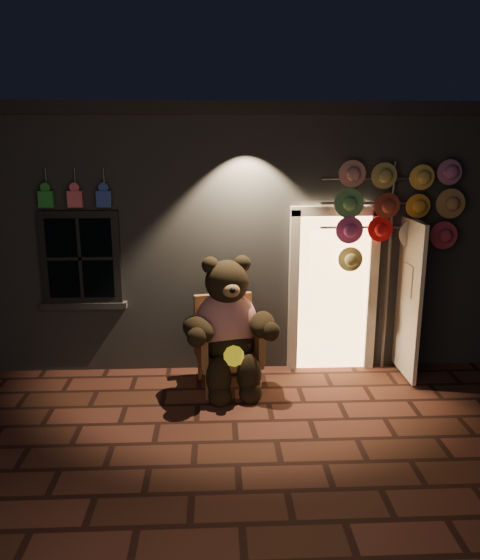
{
  "coord_description": "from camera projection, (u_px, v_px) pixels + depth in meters",
  "views": [
    {
      "loc": [
        -0.18,
        -5.42,
        2.97
      ],
      "look_at": [
        0.11,
        1.0,
        1.35
      ],
      "focal_mm": 35.0,
      "sensor_mm": 36.0,
      "label": 1
    }
  ],
  "objects": [
    {
      "name": "teddy_bear",
      "position": [
        228.0,
        327.0,
        6.6
      ],
      "size": [
        1.22,
        1.04,
        1.7
      ],
      "rotation": [
        0.0,
        0.0,
        0.18
      ],
      "color": "red",
      "rests_on": "ground"
    },
    {
      "name": "ground",
      "position": [
        234.0,
        421.0,
        5.98
      ],
      "size": [
        60.0,
        60.0,
        0.0
      ],
      "primitive_type": "plane",
      "color": "brown",
      "rests_on": "ground"
    },
    {
      "name": "shop_building",
      "position": [
        226.0,
        216.0,
        9.42
      ],
      "size": [
        7.3,
        5.95,
        3.51
      ],
      "color": "slate",
      "rests_on": "ground"
    },
    {
      "name": "hat_rack",
      "position": [
        395.0,
        210.0,
        6.78
      ],
      "size": [
        1.76,
        0.22,
        2.77
      ],
      "color": "#59595E",
      "rests_on": "ground"
    },
    {
      "name": "wicker_armchair",
      "position": [
        227.0,
        342.0,
        6.79
      ],
      "size": [
        0.88,
        0.82,
        1.12
      ],
      "rotation": [
        0.0,
        0.0,
        0.18
      ],
      "color": "olive",
      "rests_on": "ground"
    }
  ]
}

